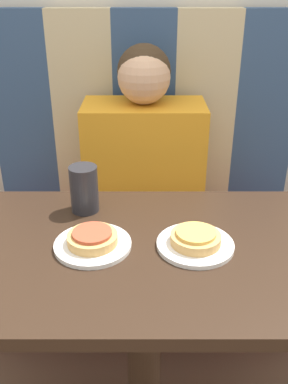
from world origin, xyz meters
The scene contains 9 objects.
booth_seat centered at (0.00, 0.58, 0.23)m, with size 1.21×0.45×0.47m.
booth_backrest centered at (0.00, 0.77, 0.86)m, with size 1.21×0.06×0.78m.
dining_table centered at (0.00, 0.00, 0.64)m, with size 1.06×0.62×0.74m.
person centered at (0.00, 0.58, 0.78)m, with size 0.44×0.23×0.68m.
plate_left centered at (-0.13, 0.00, 0.75)m, with size 0.20×0.20×0.01m.
plate_right centered at (0.13, 0.00, 0.75)m, with size 0.20×0.20×0.01m.
pizza_left centered at (-0.13, 0.00, 0.77)m, with size 0.13×0.13×0.03m.
pizza_right centered at (0.13, 0.00, 0.77)m, with size 0.13×0.13×0.03m.
drinking_cup centered at (-0.17, 0.19, 0.81)m, with size 0.08×0.08×0.14m.
Camera 1 is at (0.00, -0.91, 1.36)m, focal length 40.00 mm.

